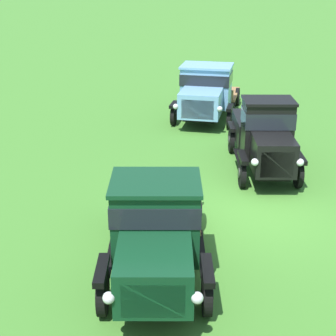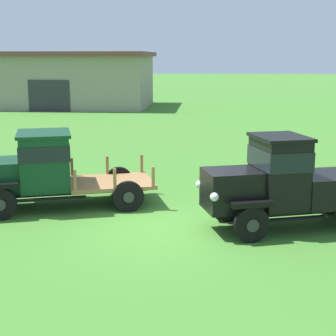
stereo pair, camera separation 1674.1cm
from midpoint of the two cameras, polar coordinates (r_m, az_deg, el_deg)
ground_plane at (r=10.00m, az=40.12°, el=-20.97°), size 240.00×240.00×0.00m
farm_shed at (r=38.86m, az=-8.61°, el=8.03°), size 20.67×9.42×4.53m
vintage_truck_second_in_line at (r=9.21m, az=15.92°, el=-13.22°), size 5.42×3.27×2.11m
vintage_truck_midrow_center at (r=11.60m, az=52.13°, el=-12.23°), size 4.74×2.83×2.29m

